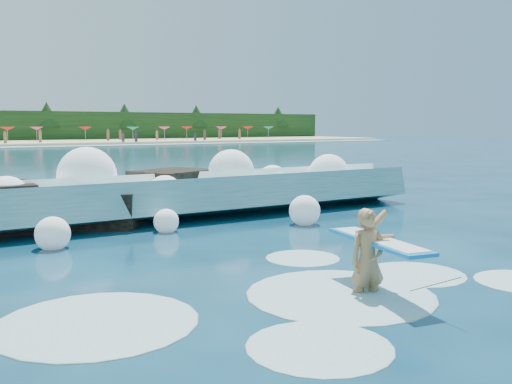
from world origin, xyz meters
TOP-DOWN VIEW (x-y plane):
  - ground at (0.00, 0.00)m, footprint 200.00×200.00m
  - breaking_wave at (0.08, 6.50)m, footprint 19.19×2.94m
  - rock_cluster at (-1.32, 6.88)m, footprint 8.48×3.70m
  - surfer_with_board at (0.78, -2.58)m, footprint 1.13×2.92m
  - wave_spray at (-0.03, 6.37)m, footprint 15.58×5.15m
  - surf_foam at (-0.53, -2.10)m, footprint 9.31×5.68m

SIDE VIEW (x-z plane):
  - ground at x=0.00m, z-range 0.00..0.00m
  - surf_foam at x=-0.53m, z-range -0.08..0.08m
  - rock_cluster at x=-1.32m, z-range -0.29..1.30m
  - breaking_wave at x=0.08m, z-range -0.25..1.40m
  - surfer_with_board at x=0.78m, z-range -0.23..1.50m
  - wave_spray at x=-0.03m, z-range -0.05..2.17m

